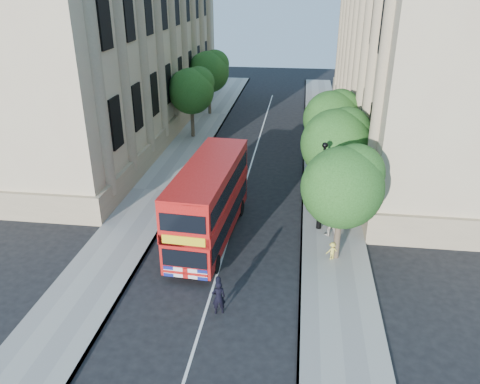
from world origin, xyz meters
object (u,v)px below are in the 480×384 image
at_px(double_decker_bus, 209,200).
at_px(police_constable, 219,297).
at_px(woman_pedestrian, 330,220).
at_px(lamp_post, 321,190).
at_px(box_van, 217,170).

distance_m(double_decker_bus, police_constable, 6.66).
xyz_separation_m(double_decker_bus, police_constable, (1.58, -6.28, -1.55)).
bearing_deg(police_constable, double_decker_bus, -94.66).
bearing_deg(police_constable, woman_pedestrian, -142.77).
distance_m(lamp_post, double_decker_bus, 6.23).
xyz_separation_m(box_van, police_constable, (2.40, -13.03, -0.58)).
bearing_deg(lamp_post, police_constable, -118.86).
relative_size(box_van, woman_pedestrian, 2.75).
bearing_deg(lamp_post, box_van, 143.55).
bearing_deg(woman_pedestrian, double_decker_bus, -6.51).
relative_size(double_decker_bus, police_constable, 5.82).
xyz_separation_m(double_decker_bus, woman_pedestrian, (6.53, 1.06, -1.31)).
bearing_deg(woman_pedestrian, lamp_post, -66.12).
distance_m(lamp_post, police_constable, 9.29).
distance_m(double_decker_bus, box_van, 6.86).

